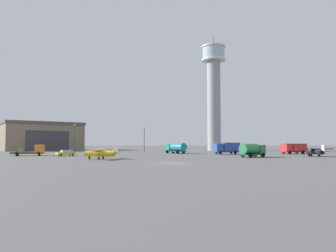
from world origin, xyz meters
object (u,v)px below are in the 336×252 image
object	(u,v)px
truck_box_red	(294,148)
truck_box_blue	(227,148)
truck_fuel_tanker_teal	(176,148)
airplane_yellow	(101,153)
light_post_west	(144,137)
light_post_east	(74,135)
truck_fuel_tanker_green	(252,150)
truck_flatbed_orange	(33,150)
car_yellow	(66,153)
airplane_black	(315,151)
control_tower	(214,89)

from	to	relation	value
truck_box_red	truck_box_blue	xyz separation A→B (m)	(-18.32, -1.88, 0.09)
truck_box_blue	truck_fuel_tanker_teal	size ratio (longest dim) A/B	1.02
airplane_yellow	light_post_west	xyz separation A→B (m)	(4.68, 39.24, 3.59)
light_post_east	truck_fuel_tanker_teal	bearing A→B (deg)	-19.28
truck_fuel_tanker_green	truck_flatbed_orange	world-z (taller)	truck_fuel_tanker_green
truck_flatbed_orange	truck_box_blue	world-z (taller)	truck_box_blue
truck_box_blue	car_yellow	distance (m)	40.28
truck_fuel_tanker_teal	car_yellow	world-z (taller)	truck_fuel_tanker_teal
airplane_black	truck_fuel_tanker_teal	bearing A→B (deg)	52.76
airplane_black	truck_box_blue	distance (m)	21.15
control_tower	light_post_west	distance (m)	32.99
control_tower	truck_fuel_tanker_teal	xyz separation A→B (m)	(-14.23, -25.19, -21.01)
truck_box_red	truck_box_blue	world-z (taller)	truck_box_blue
control_tower	truck_flatbed_orange	bearing A→B (deg)	-140.74
control_tower	truck_fuel_tanker_green	size ratio (longest dim) A/B	6.72
airplane_black	light_post_east	world-z (taller)	light_post_east
airplane_black	car_yellow	distance (m)	56.38
car_yellow	light_post_east	size ratio (longest dim) A/B	0.48
truck_fuel_tanker_green	truck_box_red	xyz separation A→B (m)	(15.79, 17.42, 0.00)
light_post_west	truck_box_red	bearing A→B (deg)	-19.25
control_tower	light_post_east	distance (m)	51.59
truck_fuel_tanker_teal	truck_flatbed_orange	bearing A→B (deg)	75.18
truck_flatbed_orange	truck_fuel_tanker_teal	size ratio (longest dim) A/B	1.07
truck_fuel_tanker_green	truck_box_red	size ratio (longest dim) A/B	0.84
truck_box_red	truck_fuel_tanker_teal	world-z (taller)	truck_fuel_tanker_teal
truck_fuel_tanker_green	truck_fuel_tanker_teal	xyz separation A→B (m)	(-15.82, 20.38, 0.02)
airplane_black	truck_box_blue	world-z (taller)	truck_box_blue
airplane_black	truck_fuel_tanker_green	bearing A→B (deg)	94.90
truck_fuel_tanker_green	car_yellow	size ratio (longest dim) A/B	1.48
truck_fuel_tanker_green	light_post_west	size ratio (longest dim) A/B	0.78
truck_fuel_tanker_green	light_post_east	world-z (taller)	light_post_east
airplane_yellow	light_post_west	bearing A→B (deg)	-86.15
car_yellow	light_post_east	xyz separation A→B (m)	(-6.64, 26.36, 4.52)
airplane_yellow	truck_flatbed_orange	bearing A→B (deg)	-25.00
airplane_black	light_post_east	distance (m)	69.11
control_tower	truck_fuel_tanker_teal	size ratio (longest dim) A/B	5.99
truck_box_blue	truck_fuel_tanker_teal	distance (m)	14.14
truck_fuel_tanker_teal	control_tower	bearing A→B (deg)	-66.84
control_tower	light_post_west	world-z (taller)	control_tower
light_post_west	light_post_east	distance (m)	22.35
truck_fuel_tanker_teal	truck_box_red	bearing A→B (deg)	-132.73
airplane_yellow	truck_flatbed_orange	world-z (taller)	airplane_yellow
truck_fuel_tanker_green	truck_flatbed_orange	bearing A→B (deg)	134.89
truck_fuel_tanker_green	control_tower	bearing A→B (deg)	54.22
truck_fuel_tanker_teal	light_post_east	bearing A→B (deg)	33.34
airplane_yellow	truck_fuel_tanker_teal	size ratio (longest dim) A/B	1.29
truck_flatbed_orange	light_post_west	world-z (taller)	light_post_west
truck_flatbed_orange	light_post_west	xyz separation A→B (m)	(23.76, 25.56, 3.59)
airplane_yellow	truck_fuel_tanker_teal	distance (m)	31.32
light_post_east	light_post_west	bearing A→B (deg)	0.65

